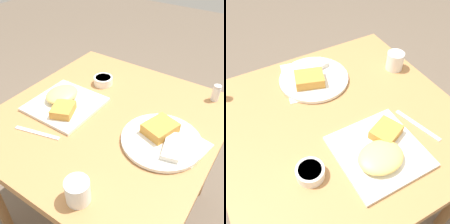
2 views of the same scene
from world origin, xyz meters
The scene contains 9 objects.
ground_plane centered at (0.00, 0.00, 0.00)m, with size 8.00×8.00×0.00m, color brown.
dining_table centered at (0.00, 0.00, 0.63)m, with size 0.93×0.90×0.71m.
menu_card centered at (-0.03, 0.28, 0.71)m, with size 0.21×0.29×0.00m.
plate_square_near centered at (0.04, -0.21, 0.73)m, with size 0.29×0.29×0.06m.
plate_oval_far centered at (0.01, 0.25, 0.73)m, with size 0.30×0.30×0.05m.
sauce_ramekin centered at (-0.20, -0.17, 0.73)m, with size 0.09×0.09×0.04m.
salt_shaker centered at (-0.37, 0.33, 0.74)m, with size 0.03×0.03×0.08m.
butter_knife centered at (0.24, -0.17, 0.71)m, with size 0.06×0.19×0.00m.
coffee_mug centered at (0.37, 0.15, 0.75)m, with size 0.08×0.08×0.08m.
Camera 1 is at (0.70, 0.50, 1.41)m, focal length 42.00 mm.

